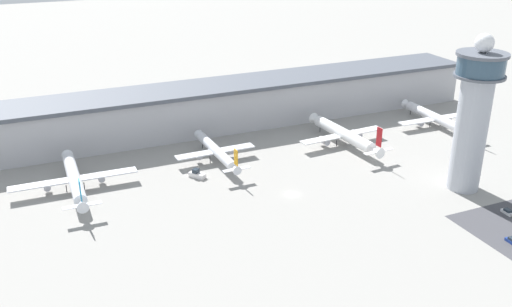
# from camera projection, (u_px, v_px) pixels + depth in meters

# --- Properties ---
(ground_plane) EXTENTS (1000.00, 1000.00, 0.00)m
(ground_plane) POSITION_uv_depth(u_px,v_px,m) (292.00, 194.00, 187.95)
(ground_plane) COLOR gray
(terminal_building) EXTENTS (239.34, 25.00, 19.19)m
(terminal_building) POSITION_uv_depth(u_px,v_px,m) (218.00, 106.00, 243.31)
(terminal_building) COLOR #B2B2B7
(terminal_building) RESTS_ON ground
(control_tower) EXTENTS (15.92, 15.92, 52.04)m
(control_tower) POSITION_uv_depth(u_px,v_px,m) (474.00, 112.00, 182.05)
(control_tower) COLOR #ADB2BC
(control_tower) RESTS_ON ground
(airplane_gate_alpha) EXTENTS (41.59, 44.01, 13.20)m
(airplane_gate_alpha) POSITION_uv_depth(u_px,v_px,m) (74.00, 179.00, 188.38)
(airplane_gate_alpha) COLOR silver
(airplane_gate_alpha) RESTS_ON ground
(airplane_gate_bravo) EXTENTS (30.59, 39.50, 11.91)m
(airplane_gate_bravo) POSITION_uv_depth(u_px,v_px,m) (216.00, 151.00, 210.66)
(airplane_gate_bravo) COLOR silver
(airplane_gate_bravo) RESTS_ON ground
(airplane_gate_charlie) EXTENTS (37.89, 44.84, 14.17)m
(airplane_gate_charlie) POSITION_uv_depth(u_px,v_px,m) (344.00, 134.00, 226.34)
(airplane_gate_charlie) COLOR white
(airplane_gate_charlie) RESTS_ON ground
(airplane_gate_delta) EXTENTS (35.26, 45.47, 12.18)m
(airplane_gate_delta) POSITION_uv_depth(u_px,v_px,m) (436.00, 118.00, 246.11)
(airplane_gate_delta) COLOR white
(airplane_gate_delta) RESTS_ON ground
(service_truck_catering) EXTENTS (4.78, 5.88, 3.15)m
(service_truck_catering) POSITION_uv_depth(u_px,v_px,m) (467.00, 155.00, 215.49)
(service_truck_catering) COLOR black
(service_truck_catering) RESTS_ON ground
(service_truck_fuel) EXTENTS (5.49, 6.34, 3.09)m
(service_truck_fuel) POSITION_uv_depth(u_px,v_px,m) (197.00, 175.00, 199.60)
(service_truck_fuel) COLOR black
(service_truck_fuel) RESTS_ON ground
(car_white_wagon) EXTENTS (1.86, 4.07, 1.58)m
(car_white_wagon) POSITION_uv_depth(u_px,v_px,m) (507.00, 212.00, 175.49)
(car_white_wagon) COLOR black
(car_white_wagon) RESTS_ON ground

